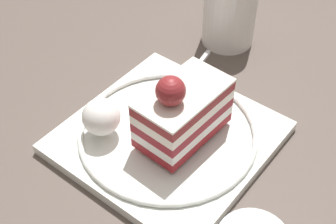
{
  "coord_description": "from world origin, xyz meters",
  "views": [
    {
      "loc": [
        -0.32,
        -0.26,
        0.44
      ],
      "look_at": [
        -0.03,
        0.01,
        0.05
      ],
      "focal_mm": 50.96,
      "sensor_mm": 36.0,
      "label": 1
    }
  ],
  "objects_px": {
    "cake_slice": "(182,111)",
    "fork": "(190,76)",
    "whipped_cream_dollop": "(101,117)",
    "drink_glass_near": "(230,10)",
    "dessert_plate": "(168,136)"
  },
  "relations": [
    {
      "from": "cake_slice",
      "to": "fork",
      "type": "relative_size",
      "value": 1.01
    },
    {
      "from": "whipped_cream_dollop",
      "to": "drink_glass_near",
      "type": "relative_size",
      "value": 0.39
    },
    {
      "from": "whipped_cream_dollop",
      "to": "drink_glass_near",
      "type": "xyz_separation_m",
      "value": [
        0.27,
        0.02,
        0.01
      ]
    },
    {
      "from": "dessert_plate",
      "to": "cake_slice",
      "type": "xyz_separation_m",
      "value": [
        0.01,
        -0.02,
        0.05
      ]
    },
    {
      "from": "cake_slice",
      "to": "drink_glass_near",
      "type": "relative_size",
      "value": 0.98
    },
    {
      "from": "cake_slice",
      "to": "drink_glass_near",
      "type": "xyz_separation_m",
      "value": [
        0.21,
        0.09,
        -0.0
      ]
    },
    {
      "from": "cake_slice",
      "to": "whipped_cream_dollop",
      "type": "distance_m",
      "value": 0.1
    },
    {
      "from": "dessert_plate",
      "to": "fork",
      "type": "relative_size",
      "value": 2.19
    },
    {
      "from": "dessert_plate",
      "to": "whipped_cream_dollop",
      "type": "height_order",
      "value": "whipped_cream_dollop"
    },
    {
      "from": "dessert_plate",
      "to": "drink_glass_near",
      "type": "distance_m",
      "value": 0.23
    },
    {
      "from": "whipped_cream_dollop",
      "to": "fork",
      "type": "height_order",
      "value": "whipped_cream_dollop"
    },
    {
      "from": "drink_glass_near",
      "to": "cake_slice",
      "type": "bearing_deg",
      "value": -156.55
    },
    {
      "from": "dessert_plate",
      "to": "cake_slice",
      "type": "distance_m",
      "value": 0.05
    },
    {
      "from": "whipped_cream_dollop",
      "to": "drink_glass_near",
      "type": "distance_m",
      "value": 0.27
    },
    {
      "from": "drink_glass_near",
      "to": "whipped_cream_dollop",
      "type": "bearing_deg",
      "value": -176.24
    }
  ]
}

